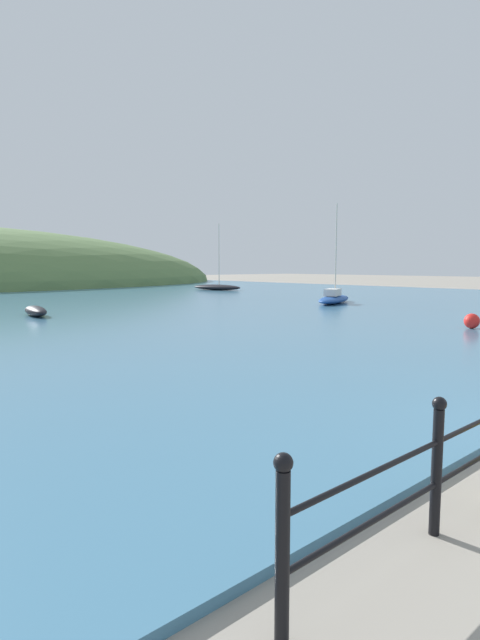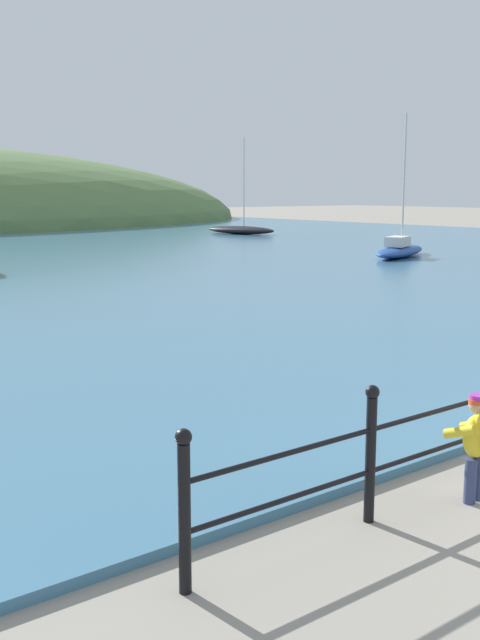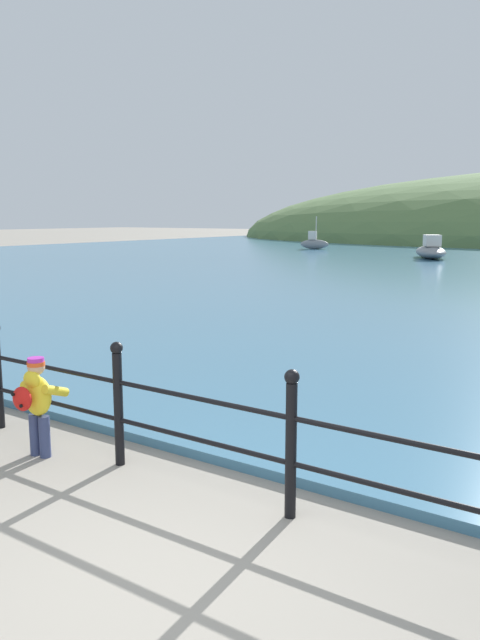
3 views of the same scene
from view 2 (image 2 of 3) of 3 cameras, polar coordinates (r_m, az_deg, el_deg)
The scene contains 3 objects.
child_in_coat at distance 7.15m, azimuth 17.70°, elevation -8.56°, with size 0.41×0.55×1.00m.
boat_blue_hull at distance 31.71m, azimuth 12.07°, elevation 5.27°, with size 4.98×3.18×5.81m.
boat_white_sailboat at distance 47.50m, azimuth 0.06°, elevation 6.90°, with size 2.87×5.19×5.96m.
Camera 2 is at (-7.95, -2.60, 2.81)m, focal length 42.00 mm.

